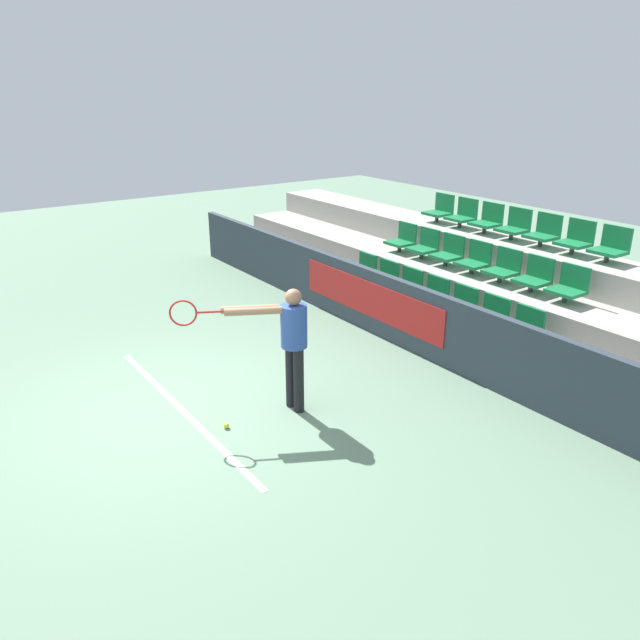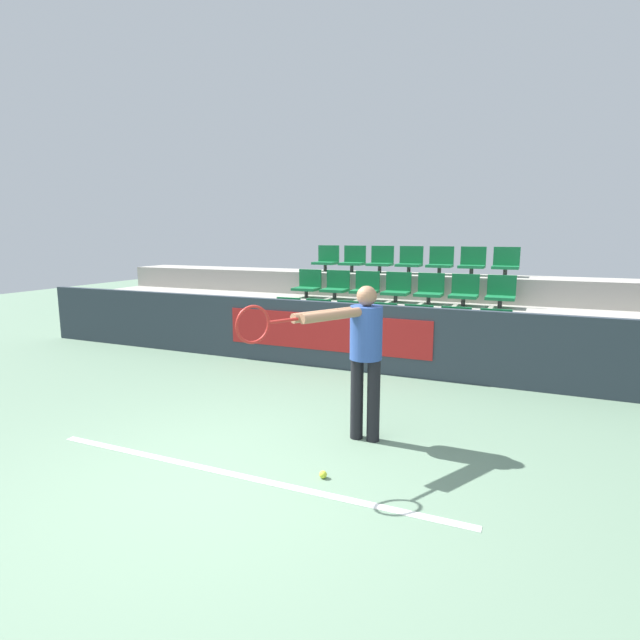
% 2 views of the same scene
% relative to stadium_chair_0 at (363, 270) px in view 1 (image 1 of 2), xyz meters
% --- Properties ---
extents(ground_plane, '(30.00, 30.00, 0.00)m').
position_rel_stadium_chair_0_xyz_m(ground_plane, '(1.74, -4.36, -0.67)').
color(ground_plane, slate).
extents(court_baseline, '(4.04, 0.08, 0.01)m').
position_rel_stadium_chair_0_xyz_m(court_baseline, '(1.74, -4.28, -0.67)').
color(court_baseline, white).
rests_on(court_baseline, ground).
extents(barrier_wall, '(12.94, 0.14, 1.04)m').
position_rel_stadium_chair_0_xyz_m(barrier_wall, '(1.73, -0.66, -0.15)').
color(barrier_wall, '#2D3842').
rests_on(barrier_wall, ground).
extents(bleacher_tier_front, '(12.54, 0.93, 0.44)m').
position_rel_stadium_chair_0_xyz_m(bleacher_tier_front, '(1.74, -0.12, -0.45)').
color(bleacher_tier_front, '#ADA89E').
rests_on(bleacher_tier_front, ground).
extents(bleacher_tier_middle, '(12.54, 0.93, 0.88)m').
position_rel_stadium_chair_0_xyz_m(bleacher_tier_middle, '(1.74, 0.81, -0.23)').
color(bleacher_tier_middle, '#ADA89E').
rests_on(bleacher_tier_middle, ground).
extents(bleacher_tier_back, '(12.54, 0.93, 1.32)m').
position_rel_stadium_chair_0_xyz_m(bleacher_tier_back, '(1.74, 1.74, -0.01)').
color(bleacher_tier_back, '#ADA89E').
rests_on(bleacher_tier_back, ground).
extents(stadium_chair_0, '(0.46, 0.41, 0.52)m').
position_rel_stadium_chair_0_xyz_m(stadium_chair_0, '(0.00, 0.00, 0.00)').
color(stadium_chair_0, '#333333').
rests_on(stadium_chair_0, bleacher_tier_front).
extents(stadium_chair_1, '(0.46, 0.41, 0.52)m').
position_rel_stadium_chair_0_xyz_m(stadium_chair_1, '(0.58, 0.00, 0.00)').
color(stadium_chair_1, '#333333').
rests_on(stadium_chair_1, bleacher_tier_front).
extents(stadium_chair_2, '(0.46, 0.41, 0.52)m').
position_rel_stadium_chair_0_xyz_m(stadium_chair_2, '(1.16, 0.00, 0.00)').
color(stadium_chair_2, '#333333').
rests_on(stadium_chair_2, bleacher_tier_front).
extents(stadium_chair_3, '(0.46, 0.41, 0.52)m').
position_rel_stadium_chair_0_xyz_m(stadium_chair_3, '(1.74, 0.00, 0.00)').
color(stadium_chair_3, '#333333').
rests_on(stadium_chair_3, bleacher_tier_front).
extents(stadium_chair_4, '(0.46, 0.41, 0.52)m').
position_rel_stadium_chair_0_xyz_m(stadium_chair_4, '(2.32, 0.00, 0.00)').
color(stadium_chair_4, '#333333').
rests_on(stadium_chair_4, bleacher_tier_front).
extents(stadium_chair_5, '(0.46, 0.41, 0.52)m').
position_rel_stadium_chair_0_xyz_m(stadium_chair_5, '(2.90, 0.00, 0.00)').
color(stadium_chair_5, '#333333').
rests_on(stadium_chair_5, bleacher_tier_front).
extents(stadium_chair_6, '(0.46, 0.41, 0.52)m').
position_rel_stadium_chair_0_xyz_m(stadium_chair_6, '(3.48, 0.00, 0.00)').
color(stadium_chair_6, '#333333').
rests_on(stadium_chair_6, bleacher_tier_front).
extents(stadium_chair_7, '(0.46, 0.41, 0.52)m').
position_rel_stadium_chair_0_xyz_m(stadium_chair_7, '(0.00, 0.93, 0.44)').
color(stadium_chair_7, '#333333').
rests_on(stadium_chair_7, bleacher_tier_middle).
extents(stadium_chair_8, '(0.46, 0.41, 0.52)m').
position_rel_stadium_chair_0_xyz_m(stadium_chair_8, '(0.58, 0.93, 0.44)').
color(stadium_chair_8, '#333333').
rests_on(stadium_chair_8, bleacher_tier_middle).
extents(stadium_chair_9, '(0.46, 0.41, 0.52)m').
position_rel_stadium_chair_0_xyz_m(stadium_chair_9, '(1.16, 0.93, 0.44)').
color(stadium_chair_9, '#333333').
rests_on(stadium_chair_9, bleacher_tier_middle).
extents(stadium_chair_10, '(0.46, 0.41, 0.52)m').
position_rel_stadium_chair_0_xyz_m(stadium_chair_10, '(1.74, 0.93, 0.44)').
color(stadium_chair_10, '#333333').
rests_on(stadium_chair_10, bleacher_tier_middle).
extents(stadium_chair_11, '(0.46, 0.41, 0.52)m').
position_rel_stadium_chair_0_xyz_m(stadium_chair_11, '(2.32, 0.93, 0.44)').
color(stadium_chair_11, '#333333').
rests_on(stadium_chair_11, bleacher_tier_middle).
extents(stadium_chair_12, '(0.46, 0.41, 0.52)m').
position_rel_stadium_chair_0_xyz_m(stadium_chair_12, '(2.90, 0.93, 0.44)').
color(stadium_chair_12, '#333333').
rests_on(stadium_chair_12, bleacher_tier_middle).
extents(stadium_chair_13, '(0.46, 0.41, 0.52)m').
position_rel_stadium_chair_0_xyz_m(stadium_chair_13, '(3.48, 0.93, 0.44)').
color(stadium_chair_13, '#333333').
rests_on(stadium_chair_13, bleacher_tier_middle).
extents(stadium_chair_14, '(0.46, 0.41, 0.52)m').
position_rel_stadium_chair_0_xyz_m(stadium_chair_14, '(0.00, 1.86, 0.88)').
color(stadium_chair_14, '#333333').
rests_on(stadium_chair_14, bleacher_tier_back).
extents(stadium_chair_15, '(0.46, 0.41, 0.52)m').
position_rel_stadium_chair_0_xyz_m(stadium_chair_15, '(0.58, 1.86, 0.88)').
color(stadium_chair_15, '#333333').
rests_on(stadium_chair_15, bleacher_tier_back).
extents(stadium_chair_16, '(0.46, 0.41, 0.52)m').
position_rel_stadium_chair_0_xyz_m(stadium_chair_16, '(1.16, 1.86, 0.88)').
color(stadium_chair_16, '#333333').
rests_on(stadium_chair_16, bleacher_tier_back).
extents(stadium_chair_17, '(0.46, 0.41, 0.52)m').
position_rel_stadium_chair_0_xyz_m(stadium_chair_17, '(1.74, 1.86, 0.88)').
color(stadium_chair_17, '#333333').
rests_on(stadium_chair_17, bleacher_tier_back).
extents(stadium_chair_18, '(0.46, 0.41, 0.52)m').
position_rel_stadium_chair_0_xyz_m(stadium_chair_18, '(2.32, 1.86, 0.88)').
color(stadium_chair_18, '#333333').
rests_on(stadium_chair_18, bleacher_tier_back).
extents(stadium_chair_19, '(0.46, 0.41, 0.52)m').
position_rel_stadium_chair_0_xyz_m(stadium_chair_19, '(2.90, 1.86, 0.88)').
color(stadium_chair_19, '#333333').
rests_on(stadium_chair_19, bleacher_tier_back).
extents(stadium_chair_20, '(0.46, 0.41, 0.52)m').
position_rel_stadium_chair_0_xyz_m(stadium_chair_20, '(3.48, 1.86, 0.88)').
color(stadium_chair_20, '#333333').
rests_on(stadium_chair_20, bleacher_tier_back).
extents(tennis_player, '(0.85, 1.44, 1.57)m').
position_rel_stadium_chair_0_xyz_m(tennis_player, '(2.46, -3.17, 0.30)').
color(tennis_player, black).
rests_on(tennis_player, ground).
extents(tennis_ball, '(0.07, 0.07, 0.07)m').
position_rel_stadium_chair_0_xyz_m(tennis_ball, '(2.43, -4.03, -0.64)').
color(tennis_ball, '#CCDB33').
rests_on(tennis_ball, ground).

